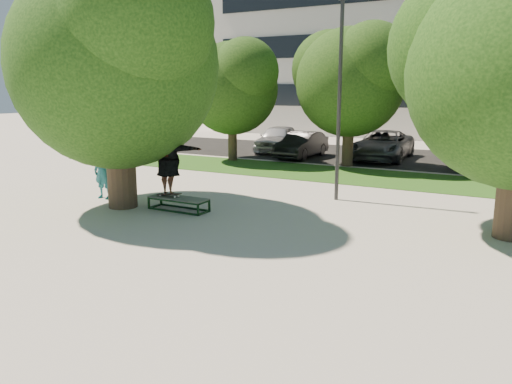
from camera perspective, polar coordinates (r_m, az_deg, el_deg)
The scene contains 16 objects.
ground at distance 12.04m, azimuth -3.56°, elevation -4.90°, with size 120.00×120.00×0.00m, color #AEA8A0.
grass_strip at distance 20.22m, azimuth 13.47°, elevation 1.61°, with size 30.00×4.00×0.02m, color #234F16.
asphalt_strip at distance 26.69m, azimuth 15.15°, elevation 3.90°, with size 40.00×8.00×0.01m, color black.
tree_left at distance 15.11m, azimuth -15.82°, elevation 15.01°, with size 6.96×5.95×7.12m.
bg_tree_left at distance 24.41m, azimuth -2.82°, elevation 12.37°, with size 5.28×4.51×5.77m.
bg_tree_mid at distance 23.00m, azimuth 10.61°, elevation 12.94°, with size 5.76×4.92×6.24m.
bg_tree_right at distance 21.38m, azimuth 24.51°, elevation 10.81°, with size 5.04×4.31×5.43m.
lamppost at distance 15.63m, azimuth 9.51°, elevation 10.49°, with size 0.25×0.15×6.11m.
office_building at distance 42.76m, azimuth 18.41°, elevation 17.24°, with size 30.00×14.12×16.00m.
grind_box at distance 14.54m, azimuth -8.83°, elevation -1.34°, with size 1.80×0.60×0.38m.
skater_rig at distance 14.54m, azimuth -10.01°, elevation 3.09°, with size 2.18×1.15×1.79m.
bystander at distance 16.53m, azimuth -17.07°, elevation 2.42°, with size 0.67×0.44×1.84m, color #1B616A.
car_silver_a at distance 27.93m, azimuth 2.55°, elevation 6.13°, with size 1.74×4.34×1.48m, color #BBBBC0.
car_dark at distance 25.50m, azimuth 5.23°, elevation 5.39°, with size 1.40×4.00×1.32m, color black.
car_grey at distance 25.56m, azimuth 14.30°, elevation 5.21°, with size 2.37×5.14×1.43m, color #58595D.
car_silver_b at distance 24.97m, azimuth 24.23°, elevation 4.38°, with size 1.97×4.85×1.41m, color #A5A4A9.
Camera 1 is at (6.20, -9.74, 3.43)m, focal length 35.00 mm.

